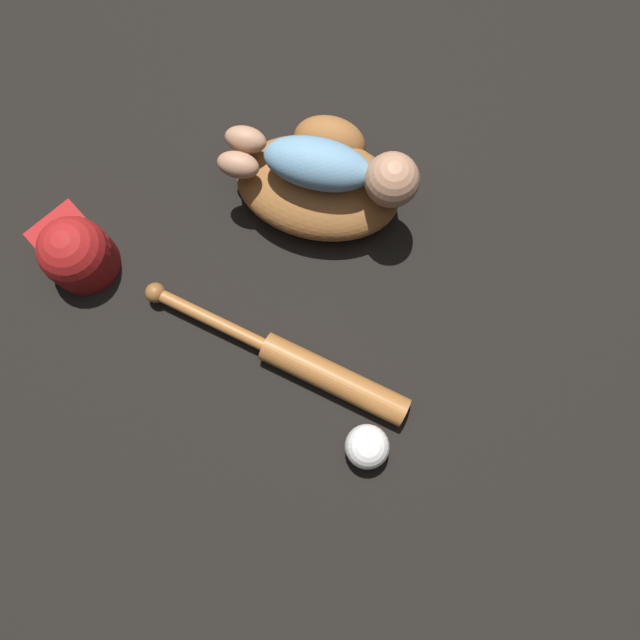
# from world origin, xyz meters

# --- Properties ---
(ground_plane) EXTENTS (6.00, 6.00, 0.00)m
(ground_plane) POSITION_xyz_m (0.00, 0.00, 0.00)
(ground_plane) COLOR black
(baseball_glove) EXTENTS (0.35, 0.29, 0.11)m
(baseball_glove) POSITION_xyz_m (-0.04, -0.00, 0.05)
(baseball_glove) COLOR #935B2D
(baseball_glove) RESTS_ON ground
(baby_figure) EXTENTS (0.36, 0.15, 0.10)m
(baby_figure) POSITION_xyz_m (-0.02, -0.02, 0.15)
(baby_figure) COLOR #6693B2
(baby_figure) RESTS_ON baseball_glove
(baseball_bat) EXTENTS (0.53, 0.07, 0.05)m
(baseball_bat) POSITION_xyz_m (0.08, -0.34, 0.03)
(baseball_bat) COLOR #9E602D
(baseball_bat) RESTS_ON ground
(baseball) EXTENTS (0.08, 0.08, 0.08)m
(baseball) POSITION_xyz_m (0.23, -0.43, 0.04)
(baseball) COLOR white
(baseball) RESTS_ON ground
(baseball_cap) EXTENTS (0.21, 0.17, 0.13)m
(baseball_cap) POSITION_xyz_m (-0.40, -0.32, 0.05)
(baseball_cap) COLOR maroon
(baseball_cap) RESTS_ON ground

